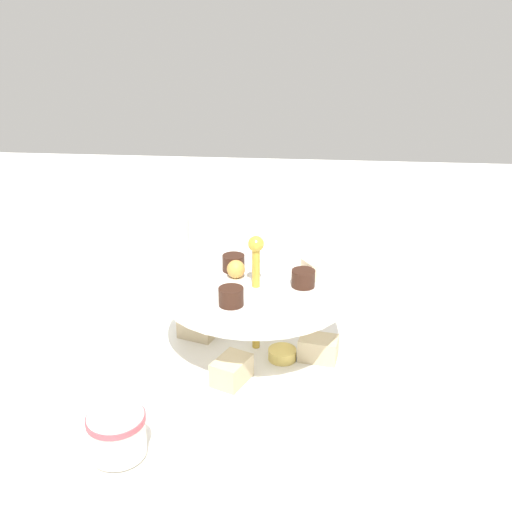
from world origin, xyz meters
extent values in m
plane|color=white|center=(0.00, 0.00, 0.00)|extent=(2.40, 2.40, 0.00)
cylinder|color=white|center=(0.00, 0.00, 0.01)|extent=(0.29, 0.29, 0.01)
cylinder|color=white|center=(0.00, 0.00, 0.09)|extent=(0.24, 0.24, 0.01)
cylinder|color=gold|center=(0.00, 0.00, 0.08)|extent=(0.01, 0.01, 0.16)
sphere|color=gold|center=(0.00, 0.00, 0.16)|extent=(0.02, 0.02, 0.02)
cube|color=#CCB78E|center=(-0.02, -0.08, 0.03)|extent=(0.05, 0.06, 0.03)
cube|color=#CCB78E|center=(0.08, -0.02, 0.03)|extent=(0.05, 0.04, 0.03)
cube|color=#CCB78E|center=(0.02, 0.08, 0.03)|extent=(0.03, 0.05, 0.03)
cube|color=#CCB78E|center=(-0.08, 0.02, 0.03)|extent=(0.06, 0.05, 0.03)
cylinder|color=#E5C660|center=(0.04, -0.03, 0.02)|extent=(0.04, 0.04, 0.01)
cylinder|color=#381E14|center=(-0.04, 0.05, 0.11)|extent=(0.03, 0.03, 0.02)
cylinder|color=#381E14|center=(-0.02, -0.05, 0.11)|extent=(0.03, 0.03, 0.02)
cylinder|color=#381E14|center=(0.06, 0.01, 0.11)|extent=(0.03, 0.03, 0.02)
cube|color=beige|center=(0.08, 0.04, 0.11)|extent=(0.04, 0.04, 0.02)
cube|color=beige|center=(-0.08, -0.04, 0.11)|extent=(0.04, 0.04, 0.02)
sphere|color=gold|center=(-0.03, 0.02, 0.11)|extent=(0.02, 0.02, 0.02)
cylinder|color=silver|center=(-0.16, 0.17, 0.07)|extent=(0.07, 0.07, 0.13)
cylinder|color=silver|center=(0.01, -0.23, 0.03)|extent=(0.06, 0.06, 0.07)
cylinder|color=white|center=(-0.12, -0.21, 0.00)|extent=(0.09, 0.09, 0.01)
cylinder|color=white|center=(-0.12, -0.21, 0.03)|extent=(0.06, 0.06, 0.04)
cylinder|color=#D14C56|center=(-0.12, -0.21, 0.05)|extent=(0.06, 0.06, 0.01)
cube|color=silver|center=(0.17, 0.22, 0.00)|extent=(0.13, 0.13, 0.00)
cube|color=silver|center=(-0.27, -0.07, 0.00)|extent=(0.08, 0.16, 0.00)
camera|label=1|loc=(0.07, -0.66, 0.41)|focal=40.47mm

